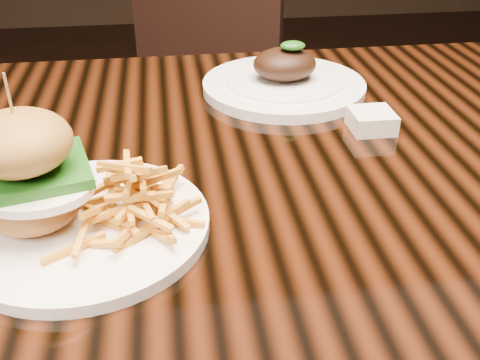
{
  "coord_description": "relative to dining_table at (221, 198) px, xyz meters",
  "views": [
    {
      "loc": [
        -0.07,
        -0.71,
        1.13
      ],
      "look_at": [
        0.0,
        -0.18,
        0.81
      ],
      "focal_mm": 42.0,
      "sensor_mm": 36.0,
      "label": 1
    }
  ],
  "objects": [
    {
      "name": "burger_plate",
      "position": [
        -0.18,
        -0.17,
        0.13
      ],
      "size": [
        0.29,
        0.28,
        0.19
      ],
      "rotation": [
        0.0,
        0.0,
        0.04
      ],
      "color": "white",
      "rests_on": "dining_table"
    },
    {
      "name": "chair_far",
      "position": [
        0.02,
        0.88,
        -0.13
      ],
      "size": [
        0.6,
        0.61,
        0.95
      ],
      "rotation": [
        0.0,
        0.0,
        -0.4
      ],
      "color": "black",
      "rests_on": "ground"
    },
    {
      "name": "dining_table",
      "position": [
        0.0,
        0.0,
        0.0
      ],
      "size": [
        1.6,
        0.9,
        0.75
      ],
      "color": "black",
      "rests_on": "ground"
    },
    {
      "name": "ramekin",
      "position": [
        0.24,
        0.05,
        0.09
      ],
      "size": [
        0.07,
        0.07,
        0.03
      ],
      "primitive_type": "cube",
      "rotation": [
        0.0,
        0.0,
        0.03
      ],
      "color": "white",
      "rests_on": "dining_table"
    },
    {
      "name": "far_dish",
      "position": [
        0.14,
        0.22,
        0.09
      ],
      "size": [
        0.29,
        0.29,
        0.09
      ],
      "rotation": [
        0.0,
        0.0,
        -0.37
      ],
      "color": "white",
      "rests_on": "dining_table"
    }
  ]
}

